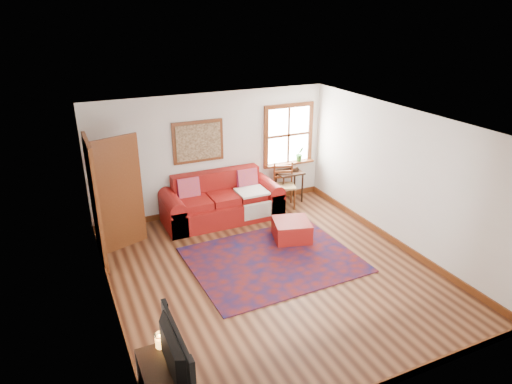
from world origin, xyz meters
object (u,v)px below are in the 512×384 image
red_leather_sofa (222,204)px  red_ottoman (292,230)px  ladder_back_chair (284,184)px  side_table (289,177)px

red_leather_sofa → red_ottoman: 1.66m
ladder_back_chair → red_leather_sofa: bearing=-179.3°
red_leather_sofa → ladder_back_chair: 1.46m
red_leather_sofa → ladder_back_chair: (1.45, 0.02, 0.21)m
ladder_back_chair → side_table: bearing=38.8°
red_ottoman → side_table: side_table is taller
side_table → ladder_back_chair: bearing=-141.2°
red_leather_sofa → red_ottoman: size_ratio=3.66×
red_leather_sofa → side_table: bearing=6.9°
red_leather_sofa → ladder_back_chair: size_ratio=2.51×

